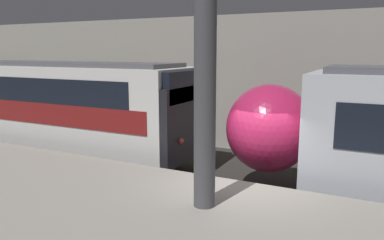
% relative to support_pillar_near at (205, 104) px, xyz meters
% --- Properties ---
extents(ground_plane, '(120.00, 120.00, 0.00)m').
position_rel_support_pillar_near_xyz_m(ground_plane, '(0.15, 1.71, -3.05)').
color(ground_plane, '#282623').
extents(station_rear_barrier, '(50.00, 0.15, 5.48)m').
position_rel_support_pillar_near_xyz_m(station_rear_barrier, '(0.15, 8.02, -0.32)').
color(station_rear_barrier, '#9E998E').
rests_on(station_rear_barrier, ground).
extents(support_pillar_near, '(0.42, 0.42, 4.10)m').
position_rel_support_pillar_near_xyz_m(support_pillar_near, '(0.00, 0.00, 0.00)').
color(support_pillar_near, '#47474C').
rests_on(support_pillar_near, platform).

